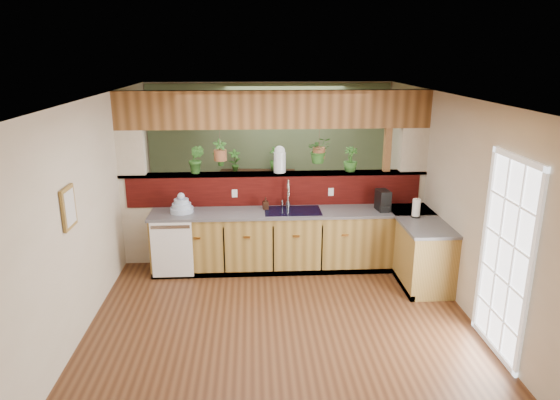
{
  "coord_description": "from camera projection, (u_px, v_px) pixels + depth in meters",
  "views": [
    {
      "loc": [
        -0.33,
        -5.94,
        3.13
      ],
      "look_at": [
        0.05,
        0.7,
        1.15
      ],
      "focal_mm": 32.0,
      "sensor_mm": 36.0,
      "label": 1
    }
  ],
  "objects": [
    {
      "name": "ledge_plant_left",
      "position": [
        196.0,
        159.0,
        7.36
      ],
      "size": [
        0.28,
        0.25,
        0.43
      ],
      "primitive_type": "imported",
      "rotation": [
        0.0,
        0.0,
        -0.26
      ],
      "color": "#295C20",
      "rests_on": "pass_through_ledge"
    },
    {
      "name": "dishwasher",
      "position": [
        172.0,
        250.0,
        7.01
      ],
      "size": [
        0.58,
        0.03,
        0.82
      ],
      "color": "white",
      "rests_on": "ground"
    },
    {
      "name": "wall_left",
      "position": [
        92.0,
        208.0,
        6.1
      ],
      "size": [
        0.02,
        7.0,
        2.6
      ],
      "primitive_type": "cube",
      "color": "beige",
      "rests_on": "ground"
    },
    {
      "name": "sage_backwall",
      "position": [
        269.0,
        151.0,
        9.55
      ],
      "size": [
        4.55,
        0.02,
        2.55
      ],
      "primitive_type": "cube",
      "color": "#546645",
      "rests_on": "ground"
    },
    {
      "name": "faucet",
      "position": [
        288.0,
        192.0,
        7.36
      ],
      "size": [
        0.19,
        0.19,
        0.44
      ],
      "color": "#B7B7B2",
      "rests_on": "countertop"
    },
    {
      "name": "navy_sink",
      "position": [
        293.0,
        216.0,
        7.3
      ],
      "size": [
        0.82,
        0.5,
        0.18
      ],
      "color": "black",
      "rests_on": "countertop"
    },
    {
      "name": "hanging_plant_a",
      "position": [
        220.0,
        144.0,
        7.32
      ],
      "size": [
        0.25,
        0.21,
        0.52
      ],
      "color": "brown",
      "rests_on": "header_beam"
    },
    {
      "name": "dish_stack",
      "position": [
        182.0,
        206.0,
        7.19
      ],
      "size": [
        0.34,
        0.34,
        0.29
      ],
      "color": "#A9BCDB",
      "rests_on": "countertop"
    },
    {
      "name": "ground",
      "position": [
        279.0,
        298.0,
        6.59
      ],
      "size": [
        4.6,
        7.0,
        0.01
      ],
      "primitive_type": "cube",
      "color": "#4D2C17",
      "rests_on": "ground"
    },
    {
      "name": "ceiling",
      "position": [
        279.0,
        99.0,
        5.85
      ],
      "size": [
        4.6,
        7.0,
        0.01
      ],
      "primitive_type": "cube",
      "color": "brown",
      "rests_on": "ground"
    },
    {
      "name": "framed_print",
      "position": [
        69.0,
        208.0,
        5.26
      ],
      "size": [
        0.04,
        0.35,
        0.45
      ],
      "color": "olive",
      "rests_on": "wall_left"
    },
    {
      "name": "pass_through_ledge",
      "position": [
        274.0,
        174.0,
        7.49
      ],
      "size": [
        4.6,
        0.21,
        0.04
      ],
      "primitive_type": "cube",
      "color": "brown",
      "rests_on": "ground"
    },
    {
      "name": "countertop",
      "position": [
        333.0,
        241.0,
        7.34
      ],
      "size": [
        4.14,
        1.52,
        0.9
      ],
      "color": "olive",
      "rests_on": "ground"
    },
    {
      "name": "french_door",
      "position": [
        504.0,
        261.0,
        5.17
      ],
      "size": [
        0.06,
        1.02,
        2.16
      ],
      "primitive_type": "cube",
      "color": "white",
      "rests_on": "ground"
    },
    {
      "name": "ledge_plant_right",
      "position": [
        351.0,
        159.0,
        7.49
      ],
      "size": [
        0.22,
        0.22,
        0.37
      ],
      "primitive_type": "imported",
      "rotation": [
        0.0,
        0.0,
        -0.04
      ],
      "color": "#295C20",
      "rests_on": "pass_through_ledge"
    },
    {
      "name": "soap_dispenser",
      "position": [
        266.0,
        203.0,
        7.33
      ],
      "size": [
        0.09,
        0.09,
        0.18
      ],
      "primitive_type": "imported",
      "rotation": [
        0.0,
        0.0,
        0.15
      ],
      "color": "#331C12",
      "rests_on": "countertop"
    },
    {
      "name": "wall_back",
      "position": [
        269.0,
        151.0,
        9.57
      ],
      "size": [
        4.6,
        0.02,
        2.6
      ],
      "primitive_type": "cube",
      "color": "beige",
      "rests_on": "ground"
    },
    {
      "name": "wall_right",
      "position": [
        460.0,
        202.0,
        6.34
      ],
      "size": [
        0.02,
        7.0,
        2.6
      ],
      "primitive_type": "cube",
      "color": "beige",
      "rests_on": "ground"
    },
    {
      "name": "paper_towel",
      "position": [
        416.0,
        208.0,
        6.97
      ],
      "size": [
        0.13,
        0.13,
        0.28
      ],
      "color": "black",
      "rests_on": "countertop"
    },
    {
      "name": "pass_through_partition",
      "position": [
        276.0,
        185.0,
        7.54
      ],
      "size": [
        4.6,
        0.21,
        2.6
      ],
      "color": "beige",
      "rests_on": "ground"
    },
    {
      "name": "header_beam",
      "position": [
        274.0,
        110.0,
        7.22
      ],
      "size": [
        4.6,
        0.15,
        0.55
      ],
      "primitive_type": "cube",
      "color": "brown",
      "rests_on": "ground"
    },
    {
      "name": "wall_front",
      "position": [
        313.0,
        383.0,
        2.87
      ],
      "size": [
        4.6,
        0.02,
        2.6
      ],
      "primitive_type": "cube",
      "color": "beige",
      "rests_on": "ground"
    },
    {
      "name": "coffee_maker",
      "position": [
        383.0,
        201.0,
        7.26
      ],
      "size": [
        0.16,
        0.27,
        0.3
      ],
      "rotation": [
        0.0,
        0.0,
        0.13
      ],
      "color": "black",
      "rests_on": "countertop"
    },
    {
      "name": "glass_jar",
      "position": [
        280.0,
        159.0,
        7.43
      ],
      "size": [
        0.18,
        0.18,
        0.4
      ],
      "color": "silver",
      "rests_on": "pass_through_ledge"
    },
    {
      "name": "shelf_plant_b",
      "position": [
        276.0,
        159.0,
        9.37
      ],
      "size": [
        0.3,
        0.3,
        0.45
      ],
      "primitive_type": "imported",
      "rotation": [
        0.0,
        0.0,
        -0.2
      ],
      "color": "#295C20",
      "rests_on": "shelving_console"
    },
    {
      "name": "shelf_plant_a",
      "position": [
        235.0,
        160.0,
        9.33
      ],
      "size": [
        0.25,
        0.19,
        0.42
      ],
      "primitive_type": "imported",
      "rotation": [
        0.0,
        0.0,
        0.22
      ],
      "color": "#295C20",
      "rests_on": "shelving_console"
    },
    {
      "name": "hanging_plant_b",
      "position": [
        319.0,
        139.0,
        7.38
      ],
      "size": [
        0.38,
        0.34,
        0.51
      ],
      "color": "brown",
      "rests_on": "header_beam"
    },
    {
      "name": "floor_plant",
      "position": [
        342.0,
        205.0,
        9.18
      ],
      "size": [
        0.8,
        0.71,
        0.84
      ],
      "primitive_type": "imported",
      "rotation": [
        0.0,
        0.0,
        0.07
      ],
      "color": "#295C20",
      "rests_on": "ground"
    },
    {
      "name": "shelving_console",
      "position": [
        258.0,
        195.0,
        9.55
      ],
      "size": [
        1.44,
        0.5,
        0.94
      ],
      "primitive_type": "cube",
      "rotation": [
        0.0,
        0.0,
        -0.09
      ],
      "color": "black",
      "rests_on": "ground"
    }
  ]
}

